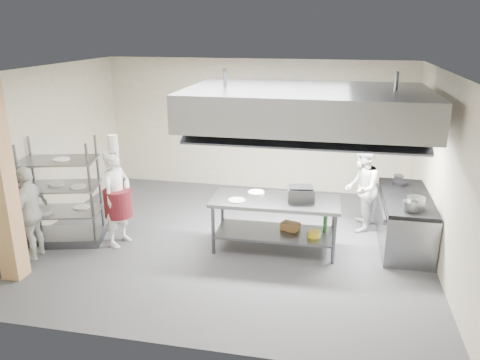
% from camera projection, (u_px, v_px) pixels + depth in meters
% --- Properties ---
extents(floor, '(7.00, 7.00, 0.00)m').
position_uv_depth(floor, '(227.00, 240.00, 8.46)').
color(floor, '#333335').
rests_on(floor, ground).
extents(ceiling, '(7.00, 7.00, 0.00)m').
position_uv_depth(ceiling, '(225.00, 71.00, 7.52)').
color(ceiling, silver).
rests_on(ceiling, wall_back).
extents(wall_back, '(7.00, 0.00, 7.00)m').
position_uv_depth(wall_back, '(256.00, 125.00, 10.78)').
color(wall_back, '#B8AD92').
rests_on(wall_back, ground).
extents(wall_left, '(0.00, 6.00, 6.00)m').
position_uv_depth(wall_left, '(42.00, 150.00, 8.66)').
color(wall_left, '#B8AD92').
rests_on(wall_left, ground).
extents(wall_right, '(0.00, 6.00, 6.00)m').
position_uv_depth(wall_right, '(443.00, 173.00, 7.32)').
color(wall_right, '#B8AD92').
rests_on(wall_right, ground).
extents(column, '(0.30, 0.30, 3.00)m').
position_uv_depth(column, '(2.00, 184.00, 6.78)').
color(column, tan).
rests_on(column, floor).
extents(exhaust_hood, '(4.00, 2.50, 0.60)m').
position_uv_depth(exhaust_hood, '(306.00, 106.00, 7.83)').
color(exhaust_hood, gray).
rests_on(exhaust_hood, ceiling).
extents(hood_strip_a, '(1.60, 0.12, 0.04)m').
position_uv_depth(hood_strip_a, '(253.00, 123.00, 8.10)').
color(hood_strip_a, white).
rests_on(hood_strip_a, exhaust_hood).
extents(hood_strip_b, '(1.60, 0.12, 0.04)m').
position_uv_depth(hood_strip_b, '(360.00, 127.00, 7.75)').
color(hood_strip_b, white).
rests_on(hood_strip_b, exhaust_hood).
extents(wall_shelf, '(1.50, 0.28, 0.04)m').
position_uv_depth(wall_shelf, '(335.00, 130.00, 10.28)').
color(wall_shelf, gray).
rests_on(wall_shelf, wall_back).
extents(island, '(2.17, 0.95, 0.91)m').
position_uv_depth(island, '(275.00, 224.00, 8.00)').
color(island, slate).
rests_on(island, floor).
extents(island_worktop, '(2.17, 0.95, 0.06)m').
position_uv_depth(island_worktop, '(275.00, 201.00, 7.87)').
color(island_worktop, gray).
rests_on(island_worktop, island).
extents(island_undershelf, '(2.00, 0.85, 0.04)m').
position_uv_depth(island_undershelf, '(274.00, 233.00, 8.05)').
color(island_undershelf, slate).
rests_on(island_undershelf, island).
extents(pass_rack, '(1.39, 1.02, 1.86)m').
position_uv_depth(pass_rack, '(62.00, 192.00, 8.14)').
color(pass_rack, slate).
rests_on(pass_rack, floor).
extents(cooking_range, '(0.80, 2.00, 0.84)m').
position_uv_depth(cooking_range, '(404.00, 221.00, 8.20)').
color(cooking_range, gray).
rests_on(cooking_range, floor).
extents(range_top, '(0.78, 1.96, 0.06)m').
position_uv_depth(range_top, '(407.00, 197.00, 8.06)').
color(range_top, black).
rests_on(range_top, cooking_range).
extents(chef_head, '(0.54, 0.70, 1.71)m').
position_uv_depth(chef_head, '(117.00, 198.00, 8.07)').
color(chef_head, silver).
rests_on(chef_head, floor).
extents(chef_line, '(0.69, 0.85, 1.63)m').
position_uv_depth(chef_line, '(361.00, 188.00, 8.68)').
color(chef_line, white).
rests_on(chef_line, floor).
extents(chef_plating, '(0.44, 0.94, 1.57)m').
position_uv_depth(chef_plating, '(30.00, 213.00, 7.63)').
color(chef_plating, silver).
rests_on(chef_plating, floor).
extents(griddle, '(0.49, 0.41, 0.21)m').
position_uv_depth(griddle, '(301.00, 194.00, 7.80)').
color(griddle, slate).
rests_on(griddle, island_worktop).
extents(wicker_basket, '(0.35, 0.29, 0.13)m').
position_uv_depth(wicker_basket, '(290.00, 226.00, 8.08)').
color(wicker_basket, brown).
rests_on(wicker_basket, island_undershelf).
extents(stockpot, '(0.29, 0.29, 0.20)m').
position_uv_depth(stockpot, '(416.00, 203.00, 7.45)').
color(stockpot, gray).
rests_on(stockpot, range_top).
extents(plate_stack, '(0.28, 0.28, 0.05)m').
position_uv_depth(plate_stack, '(64.00, 210.00, 8.25)').
color(plate_stack, white).
rests_on(plate_stack, pass_rack).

